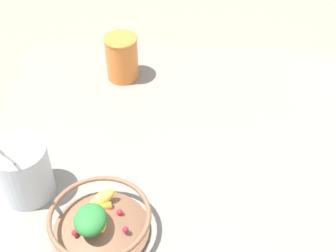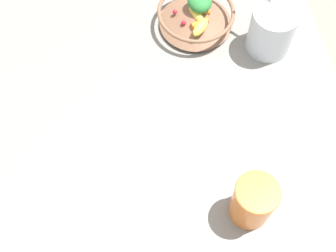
% 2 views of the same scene
% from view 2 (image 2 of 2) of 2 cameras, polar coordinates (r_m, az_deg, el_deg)
% --- Properties ---
extents(ground_plane, '(6.00, 6.00, 0.00)m').
position_cam_2_polar(ground_plane, '(1.22, -5.97, 4.59)').
color(ground_plane, gray).
extents(countertop, '(1.09, 1.09, 0.04)m').
position_cam_2_polar(countertop, '(1.20, -6.06, 5.10)').
color(countertop, gray).
rests_on(countertop, ground_plane).
extents(fruit_bowl, '(0.20, 0.20, 0.09)m').
position_cam_2_polar(fruit_bowl, '(1.25, 3.45, 13.31)').
color(fruit_bowl, brown).
rests_on(fruit_bowl, countertop).
extents(yogurt_tub, '(0.11, 0.15, 0.23)m').
position_cam_2_polar(yogurt_tub, '(1.21, 12.58, 11.58)').
color(yogurt_tub, silver).
rests_on(yogurt_tub, countertop).
extents(drinking_cup, '(0.09, 0.09, 0.13)m').
position_cam_2_polar(drinking_cup, '(0.99, 10.36, -9.00)').
color(drinking_cup, orange).
rests_on(drinking_cup, countertop).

